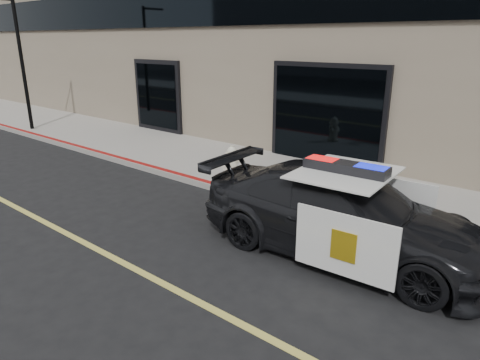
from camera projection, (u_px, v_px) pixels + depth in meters
The scene contains 5 objects.
ground at pixel (156, 280), 6.46m from camera, with size 120.00×120.00×0.00m, color black.
sidewalk_n at pixel (325, 187), 10.30m from camera, with size 60.00×3.50×0.15m, color gray.
police_car at pixel (342, 213), 7.08m from camera, with size 2.55×5.11×1.60m.
fire_hydrant at pixel (232, 163), 10.59m from camera, with size 0.38×0.52×0.83m.
street_light at pixel (20, 59), 15.76m from camera, with size 0.13×1.20×4.74m.
Camera 1 is at (4.58, -3.57, 3.47)m, focal length 32.00 mm.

